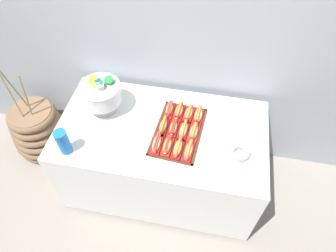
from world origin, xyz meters
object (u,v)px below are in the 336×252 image
at_px(hot_dog_7, 194,132).
at_px(punch_bowl, 101,92).
at_px(buffet_table, 162,156).
at_px(hot_dog_11, 198,115).
at_px(hot_dog_10, 189,113).
at_px(hot_dog_3, 189,151).
at_px(hot_dog_1, 167,146).
at_px(hot_dog_6, 183,130).
at_px(hot_dog_5, 173,128).
at_px(hot_dog_9, 179,111).
at_px(hot_dog_0, 157,143).
at_px(serving_tray, 178,132).
at_px(hot_dog_4, 163,125).
at_px(floor_vase, 39,130).
at_px(hot_dog_8, 169,109).
at_px(donut, 240,152).
at_px(hot_dog_2, 178,148).
at_px(cup_stack, 63,142).

xyz_separation_m(hot_dog_7, punch_bowl, (-0.72, 0.13, 0.13)).
xyz_separation_m(buffet_table, hot_dog_11, (0.25, 0.15, 0.40)).
xyz_separation_m(hot_dog_7, hot_dog_10, (-0.06, 0.17, -0.00)).
height_order(hot_dog_3, punch_bowl, punch_bowl).
distance_m(hot_dog_1, hot_dog_6, 0.18).
height_order(hot_dog_5, hot_dog_10, same).
relative_size(hot_dog_5, hot_dog_9, 0.88).
height_order(hot_dog_0, hot_dog_3, hot_dog_0).
xyz_separation_m(serving_tray, hot_dog_4, (-0.11, 0.01, 0.03)).
xyz_separation_m(floor_vase, hot_dog_6, (1.40, -0.18, 0.55)).
xyz_separation_m(hot_dog_1, hot_dog_5, (0.01, 0.16, -0.00)).
relative_size(hot_dog_8, donut, 1.07).
bearing_deg(hot_dog_1, hot_dog_6, 61.19).
height_order(hot_dog_4, hot_dog_7, same).
relative_size(hot_dog_7, hot_dog_10, 0.91).
bearing_deg(hot_dog_1, hot_dog_9, 85.63).
height_order(floor_vase, hot_dog_1, floor_vase).
distance_m(hot_dog_0, hot_dog_2, 0.15).
xyz_separation_m(hot_dog_2, hot_dog_5, (-0.06, 0.17, -0.00)).
bearing_deg(hot_dog_8, hot_dog_1, -81.56).
relative_size(hot_dog_2, hot_dog_4, 1.01).
xyz_separation_m(floor_vase, punch_bowl, (0.76, -0.05, 0.69)).
bearing_deg(hot_dog_11, hot_dog_3, -94.37).
height_order(hot_dog_5, cup_stack, cup_stack).
distance_m(buffet_table, hot_dog_4, 0.40).
distance_m(hot_dog_0, hot_dog_8, 0.33).
distance_m(floor_vase, hot_dog_2, 1.53).
xyz_separation_m(hot_dog_5, hot_dog_6, (0.07, -0.01, -0.00)).
bearing_deg(hot_dog_0, hot_dog_9, 72.83).
height_order(floor_vase, hot_dog_4, floor_vase).
bearing_deg(cup_stack, hot_dog_3, 9.18).
relative_size(floor_vase, hot_dog_2, 6.11).
bearing_deg(hot_dog_2, hot_dog_0, 175.63).
distance_m(hot_dog_4, hot_dog_6, 0.15).
bearing_deg(hot_dog_7, hot_dog_3, -94.37).
bearing_deg(hot_dog_0, cup_stack, -165.98).
bearing_deg(buffet_table, hot_dog_3, -38.16).
relative_size(hot_dog_6, punch_bowl, 0.61).
relative_size(floor_vase, hot_dog_5, 6.93).
height_order(hot_dog_11, punch_bowl, punch_bowl).
distance_m(hot_dog_6, cup_stack, 0.83).
bearing_deg(hot_dog_3, hot_dog_9, 110.08).
bearing_deg(hot_dog_1, hot_dog_11, 61.19).
height_order(hot_dog_2, hot_dog_8, hot_dog_8).
height_order(hot_dog_11, donut, hot_dog_11).
bearing_deg(hot_dog_0, hot_dog_1, -4.37).
height_order(buffet_table, punch_bowl, punch_bowl).
distance_m(hot_dog_8, hot_dog_10, 0.15).
distance_m(hot_dog_9, donut, 0.54).
distance_m(hot_dog_6, hot_dog_7, 0.08).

